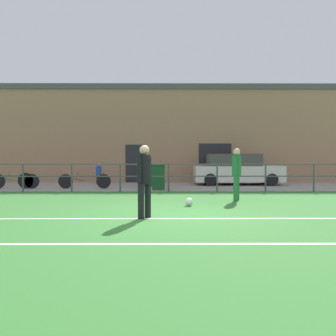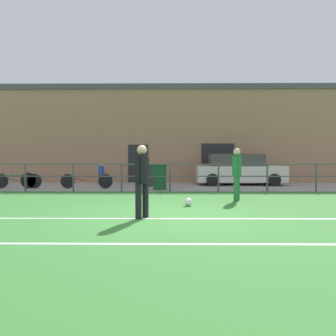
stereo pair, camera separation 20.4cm
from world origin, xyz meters
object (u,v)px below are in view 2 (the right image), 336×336
player_goalkeeper (142,177)px  spectator_child (101,172)px  trash_bin_1 (160,177)px  parked_car_red (239,170)px  trash_bin_0 (149,175)px  player_striker (237,171)px  soccer_ball_match (188,202)px  bicycle_parked_0 (9,180)px  bicycle_parked_2 (86,181)px  bicycle_parked_1 (18,181)px

player_goalkeeper → spectator_child: bearing=51.8°
player_goalkeeper → trash_bin_1: player_goalkeeper is taller
parked_car_red → trash_bin_0: size_ratio=4.11×
parked_car_red → trash_bin_0: parked_car_red is taller
player_striker → trash_bin_0: player_striker is taller
player_striker → trash_bin_1: size_ratio=1.59×
soccer_ball_match → bicycle_parked_0: size_ratio=0.10×
parked_car_red → bicycle_parked_0: bearing=-168.8°
spectator_child → trash_bin_0: spectator_child is taller
player_goalkeeper → parked_car_red: bearing=12.2°
parked_car_red → bicycle_parked_2: bearing=-163.6°
soccer_ball_match → trash_bin_1: 4.90m
bicycle_parked_1 → bicycle_parked_2: bearing=0.0°
bicycle_parked_0 → trash_bin_0: trash_bin_0 is taller
soccer_ball_match → bicycle_parked_1: (-7.42, 5.40, 0.24)m
bicycle_parked_1 → trash_bin_0: bearing=10.5°
trash_bin_1 → trash_bin_0: bearing=108.1°
bicycle_parked_0 → bicycle_parked_2: 3.48m
spectator_child → parked_car_red: bearing=168.5°
trash_bin_0 → bicycle_parked_1: bearing=-169.5°
bicycle_parked_0 → trash_bin_0: 6.33m
player_goalkeeper → player_striker: (2.83, 3.29, -0.00)m
player_goalkeeper → bicycle_parked_1: size_ratio=0.80×
bicycle_parked_1 → trash_bin_0: (5.85, 1.08, 0.20)m
player_striker → trash_bin_1: 4.43m
soccer_ball_match → parked_car_red: (2.90, 7.53, 0.64)m
spectator_child → trash_bin_1: 4.59m
parked_car_red → bicycle_parked_0: size_ratio=1.80×
bicycle_parked_1 → trash_bin_0: trash_bin_0 is taller
player_goalkeeper → spectator_child: (-3.00, 10.13, -0.35)m
parked_car_red → spectator_child: bearing=175.6°
soccer_ball_match → trash_bin_1: trash_bin_1 is taller
player_goalkeeper → bicycle_parked_0: bearing=76.8°
spectator_child → bicycle_parked_2: bearing=80.1°
player_striker → bicycle_parked_1: size_ratio=0.79×
player_striker → trash_bin_1: player_striker is taller
player_goalkeeper → parked_car_red: (4.08, 9.58, -0.22)m
spectator_child → bicycle_parked_0: size_ratio=0.44×
player_goalkeeper → soccer_ball_match: player_goalkeeper is taller
trash_bin_0 → trash_bin_1: trash_bin_1 is taller
soccer_ball_match → bicycle_parked_2: size_ratio=0.10×
soccer_ball_match → spectator_child: size_ratio=0.22×
player_goalkeeper → trash_bin_0: bearing=37.8°
bicycle_parked_1 → spectator_child: bearing=39.6°
parked_car_red → bicycle_parked_1: (-10.31, -2.13, -0.40)m
parked_car_red → bicycle_parked_1: 10.54m
spectator_child → trash_bin_1: size_ratio=0.99×
bicycle_parked_2 → player_goalkeeper: bearing=-67.2°
spectator_child → bicycle_parked_0: (-3.62, -2.67, -0.25)m
player_striker → soccer_ball_match: (-1.64, -1.23, -0.86)m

